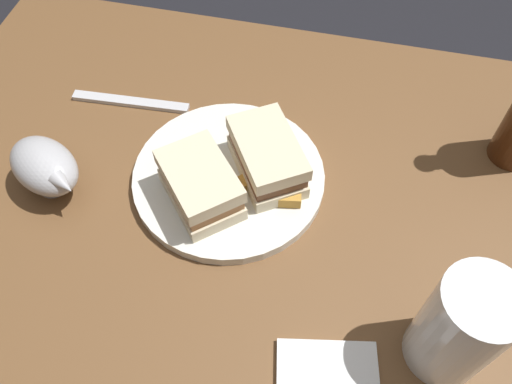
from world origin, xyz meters
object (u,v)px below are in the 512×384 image
sandwich_half_left (200,185)px  fork (131,102)px  gravy_boat (44,169)px  napkin (328,383)px  sandwich_half_right (267,157)px  pint_glass (457,331)px  plate (229,177)px

sandwich_half_left → fork: sandwich_half_left is taller
gravy_boat → fork: size_ratio=0.72×
gravy_boat → napkin: (0.40, -0.17, -0.04)m
sandwich_half_right → napkin: bearing=-64.2°
sandwich_half_left → sandwich_half_right: size_ratio=0.95×
sandwich_half_right → napkin: sandwich_half_right is taller
pint_glass → napkin: size_ratio=1.35×
plate → fork: plate is taller
sandwich_half_right → pint_glass: pint_glass is taller
sandwich_half_left → fork: (-0.16, 0.15, -0.04)m
sandwich_half_right → pint_glass: size_ratio=0.94×
pint_glass → gravy_boat: 0.53m
pint_glass → fork: (-0.47, 0.28, -0.06)m
sandwich_half_left → gravy_boat: size_ratio=1.03×
fork → gravy_boat: bearing=-108.6°
fork → sandwich_half_right: bearing=-24.9°
napkin → fork: (-0.35, 0.34, -0.00)m
plate → sandwich_half_left: (-0.02, -0.05, 0.04)m
sandwich_half_right → gravy_boat: bearing=-163.6°
pint_glass → napkin: (-0.12, -0.06, -0.06)m
plate → napkin: plate is taller
plate → pint_glass: size_ratio=1.74×
fork → pint_glass: bearing=-34.5°
sandwich_half_right → napkin: size_ratio=1.27×
sandwich_half_left → napkin: (0.19, -0.19, -0.04)m
pint_glass → napkin: bearing=-151.6°
sandwich_half_right → pint_glass: 0.31m
plate → pint_glass: 0.34m
plate → napkin: (0.17, -0.24, -0.00)m
sandwich_half_left → napkin: size_ratio=1.21×
pint_glass → fork: bearing=149.2°
fork → plate: bearing=-33.8°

